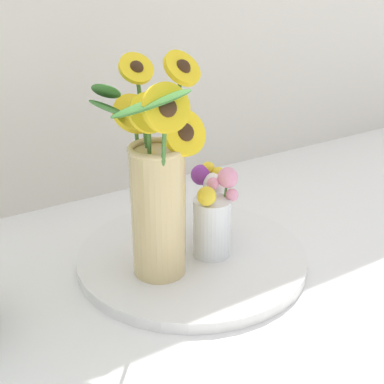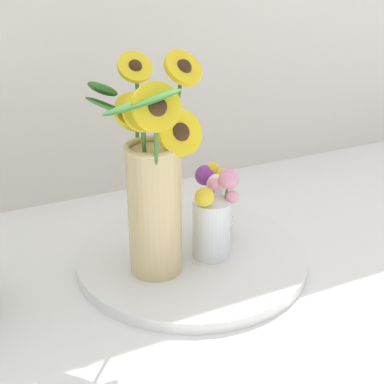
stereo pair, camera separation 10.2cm
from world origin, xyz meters
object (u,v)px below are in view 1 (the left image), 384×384
at_px(serving_tray, 192,257).
at_px(vase_bulb_right, 213,199).
at_px(vase_small_center, 213,220).
at_px(mason_jar_sunflowers, 157,187).

xyz_separation_m(serving_tray, vase_bulb_right, (0.08, 0.04, 0.09)).
bearing_deg(vase_small_center, serving_tray, 140.74).
relative_size(vase_small_center, vase_bulb_right, 1.08).
relative_size(mason_jar_sunflowers, vase_small_center, 2.30).
bearing_deg(mason_jar_sunflowers, vase_bulb_right, 21.23).
bearing_deg(vase_bulb_right, mason_jar_sunflowers, -158.77).
xyz_separation_m(serving_tray, vase_small_center, (0.03, -0.03, 0.09)).
height_order(mason_jar_sunflowers, vase_bulb_right, mason_jar_sunflowers).
relative_size(serving_tray, vase_bulb_right, 2.84).
height_order(serving_tray, mason_jar_sunflowers, mason_jar_sunflowers).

